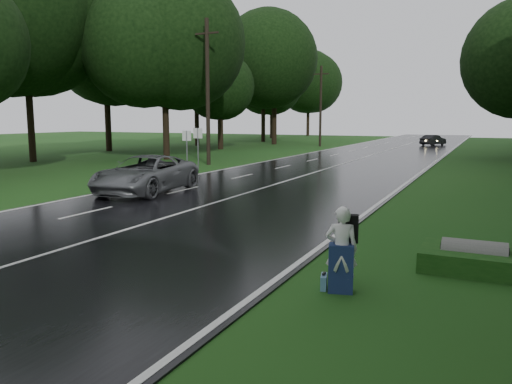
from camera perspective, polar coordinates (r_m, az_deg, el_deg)
ground at (r=14.99m, az=-15.65°, el=-4.63°), size 160.00×160.00×0.00m
road at (r=32.62m, az=7.97°, el=2.59°), size 12.00×140.00×0.04m
lane_center at (r=32.61m, az=7.97°, el=2.63°), size 0.12×140.00×0.01m
grey_car at (r=22.57m, az=-12.41°, el=2.00°), size 3.36×6.12×1.62m
far_car at (r=63.09m, az=19.47°, el=5.58°), size 2.76×3.95×1.24m
hitchhiker at (r=9.74m, az=9.72°, el=-6.78°), size 0.69×0.65×1.67m
suitcase at (r=10.05m, az=7.70°, el=-10.06°), size 0.20×0.40×0.28m
culvert at (r=12.14m, az=23.40°, el=-8.10°), size 1.34×0.67×0.67m
utility_pole_mid at (r=35.69m, az=-5.39°, el=3.10°), size 1.80×0.28×9.99m
utility_pole_far at (r=58.66m, az=7.26°, el=5.17°), size 1.80×0.28×9.08m
road_sign_a at (r=31.00m, az=-7.80°, el=2.25°), size 0.60×0.10×2.52m
road_sign_b at (r=32.07m, az=-6.56°, el=2.48°), size 0.64×0.10×2.65m
tree_left_d at (r=40.72m, az=-10.09°, el=3.67°), size 9.91×9.91×15.49m
tree_left_e at (r=53.04m, az=-4.04°, el=4.87°), size 7.42×7.42×11.59m
tree_left_f at (r=62.66m, az=2.07°, el=5.44°), size 11.13×11.13×17.39m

